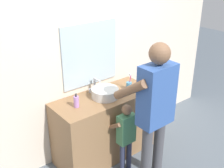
% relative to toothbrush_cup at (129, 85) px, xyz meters
% --- Properties ---
extents(ground_plane, '(14.00, 14.00, 0.00)m').
position_rel_toothbrush_cup_xyz_m(ground_plane, '(-0.37, -0.27, -0.89)').
color(ground_plane, slate).
extents(back_wall, '(4.40, 0.10, 2.70)m').
position_rel_toothbrush_cup_xyz_m(back_wall, '(-0.37, 0.35, 0.46)').
color(back_wall, beige).
rests_on(back_wall, ground).
extents(vanity_cabinet, '(1.27, 0.54, 0.84)m').
position_rel_toothbrush_cup_xyz_m(vanity_cabinet, '(-0.37, 0.03, -0.47)').
color(vanity_cabinet, olive).
rests_on(vanity_cabinet, ground).
extents(sink_basin, '(0.33, 0.33, 0.11)m').
position_rel_toothbrush_cup_xyz_m(sink_basin, '(-0.37, 0.01, 0.01)').
color(sink_basin, silver).
rests_on(sink_basin, vanity_cabinet).
extents(faucet, '(0.18, 0.14, 0.18)m').
position_rel_toothbrush_cup_xyz_m(faucet, '(-0.37, 0.22, 0.03)').
color(faucet, '#B7BABF').
rests_on(faucet, vanity_cabinet).
extents(toothbrush_cup, '(0.07, 0.07, 0.21)m').
position_rel_toothbrush_cup_xyz_m(toothbrush_cup, '(0.00, 0.00, 0.00)').
color(toothbrush_cup, '#4C8EB2').
rests_on(toothbrush_cup, vanity_cabinet).
extents(soap_bottle, '(0.06, 0.06, 0.16)m').
position_rel_toothbrush_cup_xyz_m(soap_bottle, '(-0.76, 0.03, 0.02)').
color(soap_bottle, '#B27FC6').
rests_on(soap_bottle, vanity_cabinet).
extents(child_toddler, '(0.28, 0.28, 0.90)m').
position_rel_toothbrush_cup_xyz_m(child_toddler, '(-0.37, -0.37, -0.36)').
color(child_toddler, '#2D334C').
rests_on(child_toddler, ground).
extents(adult_parent, '(0.51, 0.54, 1.65)m').
position_rel_toothbrush_cup_xyz_m(adult_parent, '(-0.23, -0.65, 0.10)').
color(adult_parent, '#47474C').
rests_on(adult_parent, ground).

